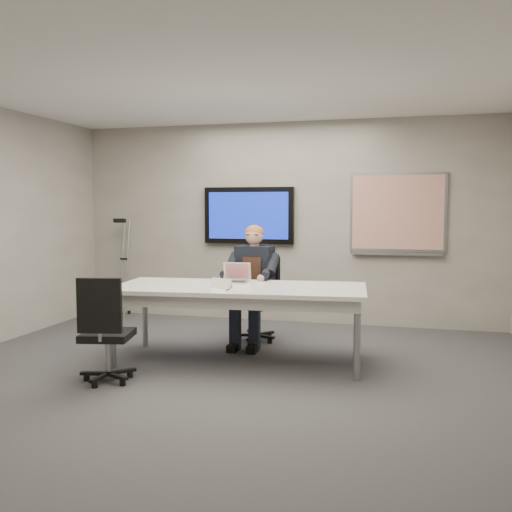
% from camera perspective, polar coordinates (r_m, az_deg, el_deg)
% --- Properties ---
extents(floor, '(6.00, 6.00, 0.02)m').
position_cam_1_polar(floor, '(5.38, -4.17, -12.61)').
color(floor, '#3D3D40').
rests_on(floor, ground).
extents(ceiling, '(6.00, 6.00, 0.02)m').
position_cam_1_polar(ceiling, '(5.27, -4.37, 17.84)').
color(ceiling, white).
rests_on(ceiling, wall_back).
extents(wall_back, '(6.00, 0.02, 2.80)m').
position_cam_1_polar(wall_back, '(8.03, 2.82, 3.34)').
color(wall_back, gray).
rests_on(wall_back, ground).
extents(conference_table, '(2.68, 1.31, 0.80)m').
position_cam_1_polar(conference_table, '(5.95, -1.67, -3.89)').
color(conference_table, white).
rests_on(conference_table, ground).
extents(tv_display, '(1.30, 0.09, 0.80)m').
position_cam_1_polar(tv_display, '(8.10, -0.73, 4.07)').
color(tv_display, black).
rests_on(tv_display, wall_back).
extents(whiteboard, '(1.25, 0.08, 1.10)m').
position_cam_1_polar(whiteboard, '(7.82, 13.98, 4.12)').
color(whiteboard, gray).
rests_on(whiteboard, wall_back).
extents(office_chair_far, '(0.62, 0.62, 1.01)m').
position_cam_1_polar(office_chair_far, '(6.96, 0.16, -5.87)').
color(office_chair_far, black).
rests_on(office_chair_far, ground).
extents(office_chair_near, '(0.56, 0.56, 1.00)m').
position_cam_1_polar(office_chair_near, '(5.49, -14.74, -9.04)').
color(office_chair_near, black).
rests_on(office_chair_near, ground).
extents(seated_person, '(0.46, 0.79, 1.41)m').
position_cam_1_polar(seated_person, '(6.69, -0.53, -4.14)').
color(seated_person, '#1C2230').
rests_on(seated_person, office_chair_far).
extents(crutch, '(0.37, 0.59, 1.52)m').
position_cam_1_polar(crutch, '(8.72, -13.02, -0.97)').
color(crutch, '#9B9EA2').
rests_on(crutch, ground).
extents(laptop, '(0.32, 0.31, 0.21)m').
position_cam_1_polar(laptop, '(6.23, -2.09, -2.15)').
color(laptop, '#B3B3B5').
rests_on(laptop, conference_table).
extents(name_tent, '(0.25, 0.14, 0.10)m').
position_cam_1_polar(name_tent, '(5.81, -3.47, -2.72)').
color(name_tent, white).
rests_on(name_tent, conference_table).
extents(pen, '(0.02, 0.13, 0.01)m').
position_cam_1_polar(pen, '(5.64, -2.83, -3.39)').
color(pen, black).
rests_on(pen, conference_table).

